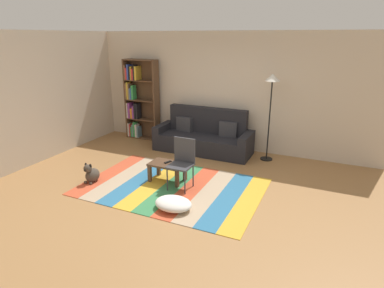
{
  "coord_description": "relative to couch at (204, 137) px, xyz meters",
  "views": [
    {
      "loc": [
        2.35,
        -4.67,
        2.6
      ],
      "look_at": [
        -0.05,
        0.6,
        0.65
      ],
      "focal_mm": 30.31,
      "sensor_mm": 36.0,
      "label": 1
    }
  ],
  "objects": [
    {
      "name": "ground_plane",
      "position": [
        0.39,
        -2.02,
        -0.34
      ],
      "size": [
        14.0,
        14.0,
        0.0
      ],
      "primitive_type": "plane",
      "color": "#9E7042"
    },
    {
      "name": "back_wall",
      "position": [
        0.39,
        0.53,
        1.01
      ],
      "size": [
        6.8,
        0.1,
        2.7
      ],
      "primitive_type": "cube",
      "color": "beige",
      "rests_on": "ground_plane"
    },
    {
      "name": "left_wall",
      "position": [
        -3.01,
        -1.27,
        1.01
      ],
      "size": [
        0.1,
        5.5,
        2.7
      ],
      "primitive_type": "cube",
      "color": "beige",
      "rests_on": "ground_plane"
    },
    {
      "name": "rug",
      "position": [
        0.22,
        -2.02,
        -0.33
      ],
      "size": [
        3.15,
        2.11,
        0.01
      ],
      "color": "#C64C2D",
      "rests_on": "ground_plane"
    },
    {
      "name": "couch",
      "position": [
        0.0,
        0.0,
        0.0
      ],
      "size": [
        2.26,
        0.8,
        1.0
      ],
      "color": "black",
      "rests_on": "ground_plane"
    },
    {
      "name": "bookshelf",
      "position": [
        -1.97,
        0.28,
        0.67
      ],
      "size": [
        0.9,
        0.28,
        2.04
      ],
      "color": "brown",
      "rests_on": "ground_plane"
    },
    {
      "name": "coffee_table",
      "position": [
        0.03,
        -1.84,
        -0.05
      ],
      "size": [
        0.65,
        0.41,
        0.35
      ],
      "color": "#513826",
      "rests_on": "rug"
    },
    {
      "name": "pouf",
      "position": [
        0.61,
        -2.72,
        -0.24
      ],
      "size": [
        0.6,
        0.46,
        0.18
      ],
      "primitive_type": "ellipsoid",
      "color": "white",
      "rests_on": "rug"
    },
    {
      "name": "dog",
      "position": [
        -1.23,
        -2.46,
        -0.18
      ],
      "size": [
        0.22,
        0.35,
        0.4
      ],
      "color": "#473D33",
      "rests_on": "ground_plane"
    },
    {
      "name": "standing_lamp",
      "position": [
        1.47,
        0.06,
        1.21
      ],
      "size": [
        0.32,
        0.32,
        1.85
      ],
      "color": "black",
      "rests_on": "ground_plane"
    },
    {
      "name": "tv_remote",
      "position": [
        0.03,
        -1.81,
        0.04
      ],
      "size": [
        0.09,
        0.16,
        0.02
      ],
      "primitive_type": "cube",
      "rotation": [
        0.0,
        0.0,
        -0.36
      ],
      "color": "black",
      "rests_on": "coffee_table"
    },
    {
      "name": "folding_chair",
      "position": [
        0.39,
        -1.94,
        0.2
      ],
      "size": [
        0.4,
        0.4,
        0.9
      ],
      "rotation": [
        0.0,
        0.0,
        -0.49
      ],
      "color": "#38383D",
      "rests_on": "ground_plane"
    }
  ]
}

